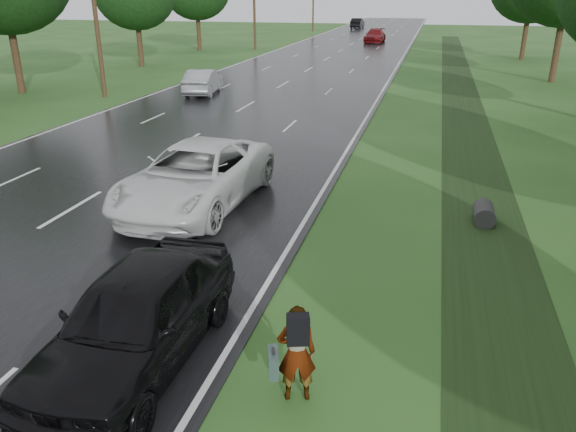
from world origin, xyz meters
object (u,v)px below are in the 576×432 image
Objects in this scene: pedestrian at (295,352)px; dark_sedan at (136,317)px; white_pickup at (196,176)px; silver_sedan at (203,81)px.

dark_sedan is (-2.77, 0.25, 0.04)m from pedestrian.
dark_sedan is at bearing -22.89° from pedestrian.
white_pickup is at bearing -75.20° from pedestrian.
pedestrian is at bearing -4.56° from dark_sedan.
white_pickup is 19.43m from silver_sedan.
white_pickup is (-4.78, 7.47, 0.09)m from pedestrian.
dark_sedan is at bearing -71.46° from white_pickup.
dark_sedan reaches higher than silver_sedan.
silver_sedan is at bearing 114.72° from white_pickup.
white_pickup is at bearing 102.56° from silver_sedan.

